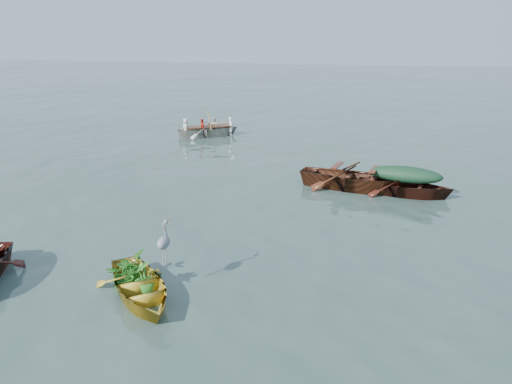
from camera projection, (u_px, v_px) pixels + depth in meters
ground at (205, 248)px, 12.03m from camera, size 140.00×140.00×0.00m
yellow_dinghy at (140, 298)px, 9.78m from camera, size 3.14×3.30×0.86m
green_tarp_boat at (403, 195)px, 15.85m from camera, size 4.25×1.87×0.94m
open_wooden_boat at (354, 190)px, 16.42m from camera, size 5.27×2.50×1.22m
rowed_boat at (209, 137)px, 24.69m from camera, size 4.20×3.32×0.99m
green_tarp_cover at (406, 173)px, 15.63m from camera, size 2.33×1.03×0.52m
thwart_benches at (355, 171)px, 16.23m from camera, size 2.66×1.40×0.04m
heron at (164, 250)px, 9.79m from camera, size 0.47×0.49×0.92m
dinghy_weeds at (132, 253)px, 10.03m from camera, size 1.12×1.14×0.60m
rowers at (208, 119)px, 24.42m from camera, size 3.07×2.54×0.76m
oars at (208, 126)px, 24.52m from camera, size 1.91×2.51×0.06m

